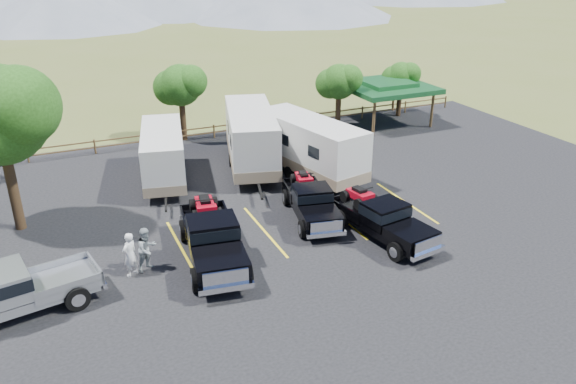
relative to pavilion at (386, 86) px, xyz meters
name	(u,v)px	position (x,y,z in m)	size (l,w,h in m)	color
ground	(343,263)	(-13.00, -17.00, -2.79)	(320.00, 320.00, 0.00)	#515D27
asphalt_lot	(312,232)	(-13.00, -14.00, -2.77)	(44.00, 34.00, 0.04)	black
stall_lines	(303,223)	(-13.00, -13.00, -2.74)	(12.12, 5.50, 0.01)	yellow
tree_ne_a	(339,82)	(-4.03, 0.01, 0.69)	(3.11, 2.92, 4.76)	#302212
tree_ne_b	(401,77)	(1.98, 1.01, 0.34)	(2.77, 2.59, 4.27)	#302212
tree_north	(180,85)	(-15.03, 2.02, 1.05)	(3.46, 3.24, 5.25)	#302212
rail_fence	(241,127)	(-11.00, 1.50, -2.18)	(36.12, 0.12, 1.00)	brown
pavilion	(386,86)	(0.00, 0.00, 0.00)	(6.20, 6.20, 3.22)	brown
rig_left	(212,236)	(-17.95, -14.46, -1.68)	(3.07, 6.90, 2.23)	black
rig_center	(311,200)	(-12.36, -12.56, -1.83)	(2.93, 5.94, 1.90)	black
rig_right	(381,218)	(-10.30, -15.66, -1.79)	(2.79, 6.15, 1.98)	black
trailer_left	(163,155)	(-17.89, -4.97, -1.19)	(3.62, 8.61, 2.99)	silver
trailer_center	(251,138)	(-12.59, -4.90, -0.91)	(4.67, 10.05, 3.50)	silver
trailer_right	(309,147)	(-10.00, -7.50, -0.99)	(4.12, 9.67, 3.35)	silver
pickup_silver	(10,292)	(-25.74, -15.42, -1.76)	(6.63, 3.19, 1.91)	#92969A
person_a	(130,254)	(-21.37, -14.38, -1.80)	(0.69, 0.45, 1.90)	white
person_b	(147,249)	(-20.65, -14.22, -1.80)	(0.92, 0.72, 1.89)	gray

